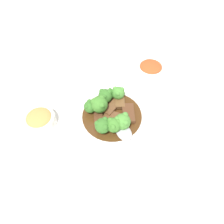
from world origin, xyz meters
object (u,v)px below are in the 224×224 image
beef_strip_1 (112,107)px  sauce_dish (175,158)px  broccoli_floret_1 (99,104)px  beef_strip_4 (128,113)px  main_plate (112,116)px  broccoli_floret_4 (122,121)px  beef_strip_0 (99,121)px  side_bowl_kimchi (150,69)px  beef_strip_2 (115,117)px  broccoli_floret_6 (118,93)px  broccoli_floret_7 (103,125)px  broccoli_floret_2 (111,94)px  broccoli_floret_5 (90,107)px  broccoli_floret_0 (105,96)px  serving_spoon (126,136)px  broccoli_floret_3 (114,125)px  beef_strip_3 (120,103)px  side_bowl_appetizer (40,119)px

beef_strip_1 → sauce_dish: (-0.25, 0.02, -0.02)m
broccoli_floret_1 → beef_strip_4: bearing=-148.8°
main_plate → broccoli_floret_4: bearing=163.2°
main_plate → beef_strip_0: beef_strip_0 is taller
broccoli_floret_1 → side_bowl_kimchi: bearing=-94.6°
beef_strip_2 → sauce_dish: size_ratio=1.32×
beef_strip_4 → side_bowl_kimchi: side_bowl_kimchi is taller
broccoli_floret_6 → broccoli_floret_7: 0.14m
main_plate → sauce_dish: size_ratio=5.22×
main_plate → sauce_dish: 0.24m
main_plate → sauce_dish: main_plate is taller
broccoli_floret_2 → broccoli_floret_5: 0.09m
broccoli_floret_0 → serving_spoon: (-0.14, 0.07, -0.02)m
broccoli_floret_3 → sauce_dish: bearing=-166.8°
sauce_dish → broccoli_floret_4: bearing=5.8°
broccoli_floret_4 → broccoli_floret_6: broccoli_floret_4 is taller
beef_strip_4 → broccoli_floret_3: (-0.00, 0.08, 0.03)m
broccoli_floret_0 → beef_strip_4: bearing=-178.3°
main_plate → beef_strip_3: bearing=-81.6°
broccoli_floret_4 → side_bowl_appetizer: broccoli_floret_4 is taller
broccoli_floret_2 → broccoli_floret_1: bearing=98.0°
beef_strip_2 → broccoli_floret_7: (-0.00, 0.06, 0.03)m
side_bowl_kimchi → broccoli_floret_1: bearing=85.4°
beef_strip_1 → serving_spoon: size_ratio=0.34×
beef_strip_1 → broccoli_floret_4: 0.08m
beef_strip_1 → beef_strip_2: bearing=140.5°
broccoli_floret_4 → serving_spoon: (-0.03, 0.02, -0.03)m
beef_strip_2 → side_bowl_kimchi: (0.03, -0.26, 0.00)m
beef_strip_2 → broccoli_floret_5: bearing=20.2°
broccoli_floret_5 → broccoli_floret_6: bearing=-109.2°
beef_strip_3 → beef_strip_2: bearing=112.0°
beef_strip_4 → serving_spoon: (-0.05, 0.07, -0.00)m
sauce_dish → side_bowl_appetizer: bearing=22.1°
broccoli_floret_3 → beef_strip_0: bearing=3.8°
serving_spoon → side_bowl_kimchi: size_ratio=1.93×
broccoli_floret_0 → broccoli_floret_4: bearing=156.3°
side_bowl_kimchi → sauce_dish: (-0.26, 0.25, -0.02)m
beef_strip_4 → broccoli_floret_0: size_ratio=1.64×
beef_strip_2 → broccoli_floret_6: broccoli_floret_6 is taller
beef_strip_1 → broccoli_floret_5: 0.07m
broccoli_floret_5 → sauce_dish: (-0.30, -0.04, -0.04)m
broccoli_floret_1 → broccoli_floret_6: size_ratio=1.29×
broccoli_floret_1 → broccoli_floret_6: 0.08m
broccoli_floret_4 → side_bowl_appetizer: (0.22, 0.15, -0.03)m
beef_strip_0 → broccoli_floret_4: (-0.07, -0.03, 0.03)m
broccoli_floret_1 → broccoli_floret_0: bearing=-72.5°
main_plate → broccoli_floret_2: (0.05, -0.05, 0.03)m
side_bowl_appetizer → sauce_dish: (-0.40, -0.16, -0.01)m
sauce_dish → beef_strip_3: bearing=-11.5°
beef_strip_4 → broccoli_floret_0: broccoli_floret_0 is taller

